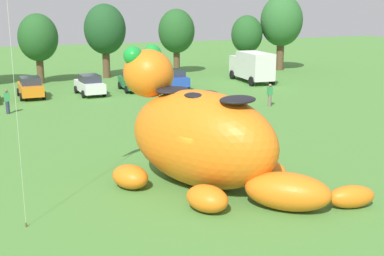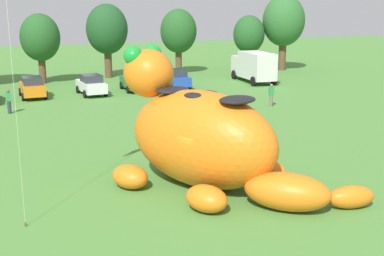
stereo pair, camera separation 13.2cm
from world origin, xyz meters
name	(u,v)px [view 1 (the left image)]	position (x,y,z in m)	size (l,w,h in m)	color
ground_plane	(201,188)	(0.00, 0.00, 0.00)	(160.00, 160.00, 0.00)	#4C8438
giant_inflatable_creature	(202,137)	(0.19, 0.36, 2.08)	(8.94, 9.61, 5.68)	orange
car_orange	(30,87)	(-4.28, 24.52, 0.86)	(1.96, 4.11, 1.72)	orange
car_white	(90,85)	(0.43, 23.94, 0.86)	(2.09, 4.18, 1.72)	white
car_green	(133,81)	(4.36, 24.62, 0.86)	(2.05, 4.16, 1.72)	#1E7238
car_blue	(174,79)	(8.31, 24.60, 0.86)	(2.16, 4.21, 1.72)	#2347B7
box_truck	(252,66)	(16.56, 24.96, 1.60)	(2.80, 6.55, 2.95)	silver
tree_centre_left	(38,38)	(-2.58, 32.14, 4.33)	(3.73, 3.73, 6.63)	brown
tree_centre	(105,30)	(4.22, 33.56, 4.92)	(4.23, 4.23, 7.52)	brown
tree_centre_right	(177,32)	(12.10, 33.69, 4.57)	(3.93, 3.93, 6.98)	brown
tree_mid_right	(247,35)	(20.24, 32.72, 4.10)	(3.53, 3.53, 6.27)	brown
tree_right	(281,21)	(24.28, 31.97, 5.56)	(4.79, 4.79, 8.51)	brown
spectator_near_inflatable	(270,95)	(11.73, 13.74, 0.85)	(0.38, 0.26, 1.71)	#726656
spectator_mid_field	(197,116)	(3.90, 9.29, 0.85)	(0.38, 0.26, 1.71)	#726656
spectator_by_cars	(7,102)	(-6.42, 18.66, 0.85)	(0.38, 0.26, 1.71)	#2D334C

